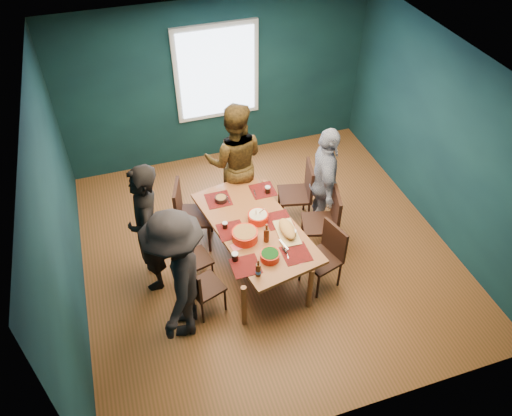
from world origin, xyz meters
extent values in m
cube|color=brown|center=(0.00, 0.00, -0.01)|extent=(5.00, 5.00, 0.01)
cube|color=beige|center=(0.00, 0.00, 2.70)|extent=(5.00, 5.00, 0.01)
cube|color=#103638|center=(-2.50, 0.00, 1.35)|extent=(0.01, 5.00, 2.70)
cube|color=#103638|center=(2.50, 0.00, 1.35)|extent=(0.01, 5.00, 2.70)
cube|color=#103638|center=(0.00, 2.50, 1.35)|extent=(5.00, 0.01, 2.70)
cube|color=#103638|center=(0.00, -2.50, 1.35)|extent=(5.00, 0.01, 2.70)
cube|color=silver|center=(0.00, 2.47, 1.55)|extent=(1.35, 0.06, 1.55)
cube|color=brown|center=(-0.23, -0.19, 0.71)|extent=(1.31, 2.08, 0.05)
cylinder|color=brown|center=(-0.66, -1.08, 0.34)|extent=(0.07, 0.07, 0.69)
cylinder|color=brown|center=(0.19, -1.08, 0.34)|extent=(0.07, 0.07, 0.69)
cylinder|color=brown|center=(-0.66, 0.70, 0.34)|extent=(0.07, 0.07, 0.69)
cylinder|color=brown|center=(0.19, 0.70, 0.34)|extent=(0.07, 0.07, 0.69)
cube|color=black|center=(-0.89, 0.48, 0.50)|extent=(0.58, 0.58, 0.04)
cube|color=black|center=(-1.09, 0.54, 0.77)|extent=(0.18, 0.45, 0.51)
cylinder|color=black|center=(-1.14, 0.35, 0.24)|extent=(0.04, 0.04, 0.47)
cylinder|color=black|center=(-0.76, 0.23, 0.24)|extent=(0.04, 0.04, 0.47)
cylinder|color=black|center=(-1.02, 0.73, 0.24)|extent=(0.04, 0.04, 0.47)
cylinder|color=black|center=(-0.64, 0.61, 0.24)|extent=(0.04, 0.04, 0.47)
cube|color=black|center=(-1.05, -0.22, 0.40)|extent=(0.44, 0.44, 0.04)
cube|color=black|center=(-1.21, -0.25, 0.62)|extent=(0.12, 0.37, 0.41)
cylinder|color=black|center=(-1.17, -0.41, 0.19)|extent=(0.03, 0.03, 0.38)
cylinder|color=black|center=(-0.86, -0.33, 0.19)|extent=(0.03, 0.03, 0.38)
cylinder|color=black|center=(-1.24, -0.10, 0.19)|extent=(0.03, 0.03, 0.38)
cylinder|color=black|center=(-0.93, -0.03, 0.19)|extent=(0.03, 0.03, 0.38)
cube|color=black|center=(-1.03, -0.71, 0.41)|extent=(0.49, 0.49, 0.04)
cube|color=black|center=(-1.19, -0.76, 0.64)|extent=(0.16, 0.37, 0.42)
cylinder|color=black|center=(-1.13, -0.91, 0.20)|extent=(0.03, 0.03, 0.39)
cylinder|color=black|center=(-0.82, -0.81, 0.20)|extent=(0.03, 0.03, 0.39)
cylinder|color=black|center=(-1.24, -0.60, 0.20)|extent=(0.03, 0.03, 0.39)
cylinder|color=black|center=(-0.93, -0.50, 0.20)|extent=(0.03, 0.03, 0.39)
cube|color=black|center=(0.59, 0.49, 0.48)|extent=(0.54, 0.54, 0.04)
cube|color=black|center=(0.79, 0.45, 0.75)|extent=(0.14, 0.45, 0.49)
cylinder|color=black|center=(0.36, 0.35, 0.23)|extent=(0.03, 0.03, 0.46)
cylinder|color=black|center=(0.74, 0.26, 0.23)|extent=(0.03, 0.03, 0.46)
cylinder|color=black|center=(0.45, 0.72, 0.23)|extent=(0.03, 0.03, 0.46)
cylinder|color=black|center=(0.82, 0.64, 0.23)|extent=(0.03, 0.03, 0.46)
cube|color=black|center=(0.69, -0.18, 0.49)|extent=(0.56, 0.56, 0.04)
cube|color=black|center=(0.89, -0.24, 0.76)|extent=(0.16, 0.45, 0.50)
cylinder|color=black|center=(0.45, -0.32, 0.23)|extent=(0.03, 0.03, 0.46)
cylinder|color=black|center=(0.83, -0.42, 0.23)|extent=(0.03, 0.03, 0.46)
cylinder|color=black|center=(0.55, 0.05, 0.23)|extent=(0.03, 0.03, 0.46)
cylinder|color=black|center=(0.93, -0.05, 0.23)|extent=(0.03, 0.03, 0.46)
cube|color=black|center=(0.47, -0.77, 0.45)|extent=(0.52, 0.52, 0.04)
cube|color=black|center=(0.65, -0.71, 0.70)|extent=(0.16, 0.41, 0.46)
cylinder|color=black|center=(0.35, -0.99, 0.22)|extent=(0.03, 0.03, 0.43)
cylinder|color=black|center=(0.69, -0.89, 0.22)|extent=(0.03, 0.03, 0.43)
cylinder|color=black|center=(0.25, -0.65, 0.22)|extent=(0.03, 0.03, 0.43)
cylinder|color=black|center=(0.59, -0.54, 0.22)|extent=(0.03, 0.03, 0.43)
imported|color=black|center=(-1.56, -0.03, 0.92)|extent=(0.50, 0.71, 1.84)
imported|color=black|center=(-0.16, 0.98, 0.91)|extent=(1.05, 0.92, 1.82)
imported|color=silver|center=(0.91, 0.21, 0.85)|extent=(0.67, 1.07, 1.69)
imported|color=black|center=(-1.36, -0.88, 0.91)|extent=(1.01, 1.33, 1.82)
cylinder|color=red|center=(-0.43, -0.39, 0.80)|extent=(0.33, 0.33, 0.13)
cylinder|color=#50832F|center=(-0.43, -0.39, 0.86)|extent=(0.29, 0.29, 0.02)
cylinder|color=red|center=(-0.17, -0.11, 0.79)|extent=(0.27, 0.27, 0.11)
cylinder|color=beige|center=(-0.17, -0.11, 0.84)|extent=(0.23, 0.23, 0.02)
cylinder|color=tan|center=(-0.13, -0.11, 0.88)|extent=(0.08, 0.15, 0.21)
cylinder|color=tan|center=(-0.19, -0.11, 0.88)|extent=(0.07, 0.15, 0.21)
cylinder|color=red|center=(-0.24, -0.80, 0.78)|extent=(0.24, 0.24, 0.10)
cylinder|color=#114413|center=(-0.24, -0.80, 0.83)|extent=(0.21, 0.21, 0.02)
cube|color=#DDBA77|center=(0.11, -0.45, 0.74)|extent=(0.27, 0.50, 0.02)
ellipsoid|color=gold|center=(0.11, -0.45, 0.81)|extent=(0.19, 0.39, 0.11)
cube|color=#BCBCC3|center=(-0.01, -0.64, 0.76)|extent=(0.06, 0.19, 0.00)
cylinder|color=black|center=(-0.03, -0.75, 0.77)|extent=(0.04, 0.11, 0.02)
sphere|color=#155F1A|center=(0.11, -0.56, 0.82)|extent=(0.03, 0.03, 0.03)
sphere|color=#155F1A|center=(0.11, -0.45, 0.82)|extent=(0.03, 0.03, 0.03)
sphere|color=#155F1A|center=(0.11, -0.34, 0.82)|extent=(0.03, 0.03, 0.03)
cylinder|color=black|center=(-0.52, 0.41, 0.77)|extent=(0.17, 0.17, 0.07)
cylinder|color=#50832F|center=(-0.52, 0.41, 0.80)|extent=(0.14, 0.14, 0.02)
cylinder|color=#431D0C|center=(-0.45, -0.99, 0.83)|extent=(0.06, 0.06, 0.18)
cylinder|color=#431D0C|center=(-0.45, -0.99, 0.95)|extent=(0.03, 0.03, 0.07)
cylinder|color=blue|center=(-0.45, -0.99, 0.80)|extent=(0.07, 0.07, 0.04)
cylinder|color=#431D0C|center=(-0.18, -0.50, 0.84)|extent=(0.07, 0.07, 0.20)
cylinder|color=#431D0C|center=(-0.18, -0.50, 0.98)|extent=(0.03, 0.03, 0.08)
cylinder|color=black|center=(-0.64, -0.69, 0.79)|extent=(0.08, 0.08, 0.11)
cylinder|color=silver|center=(-0.64, -0.69, 0.84)|extent=(0.08, 0.08, 0.02)
cylinder|color=black|center=(0.17, -0.53, 0.78)|extent=(0.07, 0.07, 0.10)
cylinder|color=silver|center=(0.17, -0.53, 0.83)|extent=(0.07, 0.07, 0.01)
cylinder|color=black|center=(0.13, 0.38, 0.79)|extent=(0.07, 0.07, 0.10)
cylinder|color=silver|center=(0.13, 0.38, 0.83)|extent=(0.08, 0.08, 0.02)
cylinder|color=black|center=(-0.61, -0.12, 0.78)|extent=(0.06, 0.06, 0.09)
cylinder|color=silver|center=(-0.61, -0.12, 0.82)|extent=(0.07, 0.07, 0.01)
cube|color=#FF6B6F|center=(0.11, -0.14, 0.74)|extent=(0.16, 0.16, 0.00)
cube|color=#FF6B6F|center=(-0.57, -0.48, 0.74)|extent=(0.14, 0.14, 0.00)
cube|color=#FF6B6F|center=(0.11, -0.92, 0.74)|extent=(0.14, 0.14, 0.00)
camera|label=1|loc=(-1.64, -4.58, 5.18)|focal=35.00mm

